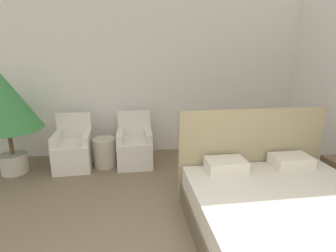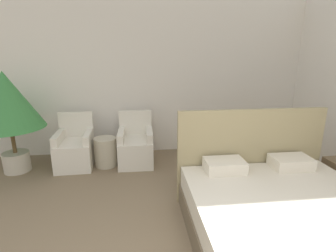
% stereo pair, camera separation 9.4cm
% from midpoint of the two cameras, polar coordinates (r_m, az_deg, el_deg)
% --- Properties ---
extents(wall_back, '(10.00, 0.06, 2.90)m').
position_cam_midpoint_polar(wall_back, '(4.96, -3.27, 10.69)').
color(wall_back, silver).
rests_on(wall_back, ground_plane).
extents(bed, '(1.91, 2.12, 1.21)m').
position_cam_midpoint_polar(bed, '(2.98, 25.77, -18.48)').
color(bed, brown).
rests_on(bed, ground_plane).
extents(armchair_near_window_left, '(0.60, 0.69, 0.88)m').
position_cam_midpoint_polar(armchair_near_window_left, '(4.71, -19.04, -5.03)').
color(armchair_near_window_left, silver).
rests_on(armchair_near_window_left, ground_plane).
extents(armchair_near_window_right, '(0.59, 0.68, 0.88)m').
position_cam_midpoint_polar(armchair_near_window_right, '(4.59, -6.43, -4.75)').
color(armchair_near_window_right, silver).
rests_on(armchair_near_window_right, ground_plane).
extents(potted_palm, '(1.05, 1.05, 1.62)m').
position_cam_midpoint_polar(potted_palm, '(4.71, -31.16, 4.21)').
color(potted_palm, beige).
rests_on(potted_palm, ground_plane).
extents(side_table, '(0.38, 0.38, 0.49)m').
position_cam_midpoint_polar(side_table, '(4.60, -12.83, -5.52)').
color(side_table, '#B7AD93').
rests_on(side_table, ground_plane).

